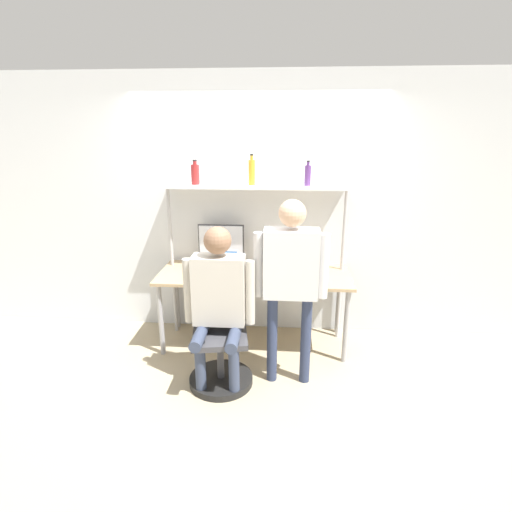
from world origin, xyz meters
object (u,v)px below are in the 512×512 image
object	(u,v)px
office_chair	(220,351)
person_seated	(218,295)
monitor	(221,244)
laptop	(224,269)
bottle_amber	(252,172)
bottle_red	(195,174)
cell_phone	(247,275)
person_standing	(291,270)
bottle_purple	(308,175)

from	to	relation	value
office_chair	person_seated	bearing A→B (deg)	-81.72
monitor	laptop	xyz separation A→B (m)	(0.07, -0.28, -0.18)
laptop	person_seated	world-z (taller)	person_seated
office_chair	laptop	bearing A→B (deg)	94.72
bottle_amber	bottle_red	bearing A→B (deg)	180.00
cell_phone	bottle_red	size ratio (longest dim) A/B	0.63
cell_phone	person_seated	world-z (taller)	person_seated
office_chair	person_standing	xyz separation A→B (m)	(0.60, 0.05, 0.75)
office_chair	bottle_purple	xyz separation A→B (m)	(0.75, 0.87, 1.43)
office_chair	bottle_amber	bearing A→B (deg)	76.77
person_seated	bottle_purple	distance (m)	1.47
cell_phone	bottle_amber	distance (m)	1.01
monitor	person_seated	size ratio (longest dim) A/B	0.34
monitor	bottle_purple	bearing A→B (deg)	-0.84
bottle_amber	bottle_purple	bearing A→B (deg)	0.00
laptop	bottle_amber	distance (m)	0.98
cell_phone	bottle_purple	distance (m)	1.14
cell_phone	person_standing	bearing A→B (deg)	-52.92
bottle_purple	bottle_red	xyz separation A→B (m)	(-1.10, 0.00, 0.00)
office_chair	bottle_amber	world-z (taller)	bottle_amber
bottle_red	person_seated	bearing A→B (deg)	-68.69
laptop	bottle_amber	bearing A→B (deg)	46.32
person_standing	bottle_amber	bearing A→B (deg)	115.35
laptop	person_seated	xyz separation A→B (m)	(0.06, -0.65, 0.00)
person_seated	bottle_purple	xyz separation A→B (m)	(0.74, 0.92, 0.88)
person_seated	person_standing	bearing A→B (deg)	8.92
person_standing	bottle_amber	world-z (taller)	bottle_amber
laptop	cell_phone	size ratio (longest dim) A/B	1.90
monitor	office_chair	size ratio (longest dim) A/B	0.50
cell_phone	person_seated	size ratio (longest dim) A/B	0.11
office_chair	person_standing	size ratio (longest dim) A/B	0.58
monitor	cell_phone	world-z (taller)	monitor
office_chair	bottle_purple	size ratio (longest dim) A/B	3.97
bottle_purple	person_standing	bearing A→B (deg)	-100.30
monitor	bottle_amber	distance (m)	0.80
person_standing	bottle_purple	xyz separation A→B (m)	(0.15, 0.83, 0.68)
office_chair	person_standing	bearing A→B (deg)	4.63
laptop	bottle_amber	world-z (taller)	bottle_amber
laptop	person_standing	distance (m)	0.88
person_standing	bottle_red	xyz separation A→B (m)	(-0.95, 0.83, 0.68)
person_standing	person_seated	bearing A→B (deg)	-171.08
cell_phone	bottle_amber	size ratio (longest dim) A/B	0.50
cell_phone	bottle_red	bearing A→B (deg)	152.87
monitor	laptop	distance (m)	0.34
laptop	bottle_red	xyz separation A→B (m)	(-0.30, 0.27, 0.88)
laptop	bottle_purple	world-z (taller)	bottle_purple
laptop	bottle_purple	xyz separation A→B (m)	(0.80, 0.27, 0.88)
office_chair	person_seated	xyz separation A→B (m)	(0.01, -0.04, 0.55)
cell_phone	person_standing	size ratio (longest dim) A/B	0.09
laptop	cell_phone	xyz separation A→B (m)	(0.23, -0.00, -0.06)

